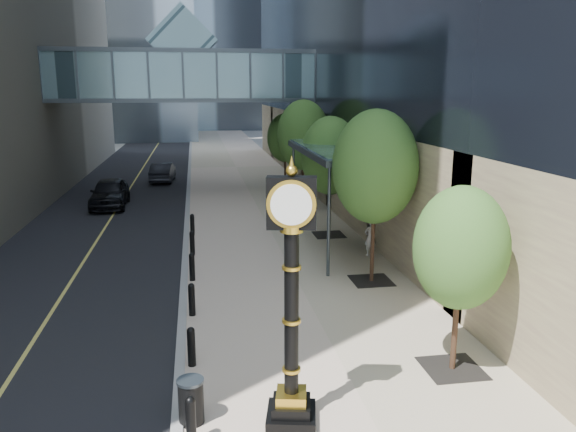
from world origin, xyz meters
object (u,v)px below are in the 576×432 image
(street_clock, at_px, (291,316))
(car_near, at_px, (110,193))
(pedestrian, at_px, (371,237))
(trash_bin, at_px, (191,402))
(car_far, at_px, (163,172))

(street_clock, distance_m, car_near, 24.03)
(street_clock, distance_m, pedestrian, 12.29)
(trash_bin, relative_size, car_far, 0.21)
(car_far, bearing_deg, pedestrian, 118.63)
(street_clock, height_order, trash_bin, street_clock)
(street_clock, bearing_deg, trash_bin, -175.92)
(street_clock, xyz_separation_m, car_near, (-6.77, 23.01, -1.52))
(car_near, relative_size, car_far, 1.15)
(street_clock, relative_size, car_near, 1.09)
(street_clock, xyz_separation_m, trash_bin, (-2.03, 0.28, -1.86))
(pedestrian, height_order, car_far, pedestrian)
(trash_bin, xyz_separation_m, car_far, (-2.17, 31.48, 0.21))
(street_clock, relative_size, pedestrian, 3.48)
(trash_bin, distance_m, pedestrian, 12.95)
(car_far, bearing_deg, street_clock, 101.83)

